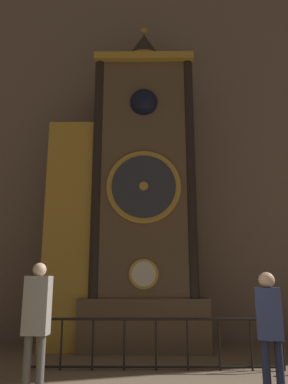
# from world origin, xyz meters

# --- Properties ---
(cathedral_back_wall) EXTENTS (24.00, 0.32, 14.36)m
(cathedral_back_wall) POSITION_xyz_m (-0.09, 6.63, 7.17)
(cathedral_back_wall) COLOR #7A6656
(cathedral_back_wall) RESTS_ON ground_plane
(clock_tower) EXTENTS (3.94, 1.81, 8.78)m
(clock_tower) POSITION_xyz_m (-0.66, 5.42, 3.64)
(clock_tower) COLOR brown
(clock_tower) RESTS_ON ground_plane
(railing_fence) EXTENTS (4.71, 0.05, 0.92)m
(railing_fence) POSITION_xyz_m (-0.04, 3.27, 0.51)
(railing_fence) COLOR black
(railing_fence) RESTS_ON ground_plane
(visitor_near) EXTENTS (0.35, 0.24, 1.84)m
(visitor_near) POSITION_xyz_m (-1.71, 1.25, 1.10)
(visitor_near) COLOR #58554F
(visitor_near) RESTS_ON ground_plane
(visitor_far) EXTENTS (0.39, 0.31, 1.71)m
(visitor_far) POSITION_xyz_m (1.48, 1.29, 1.04)
(visitor_far) COLOR #1B213A
(visitor_far) RESTS_ON ground_plane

